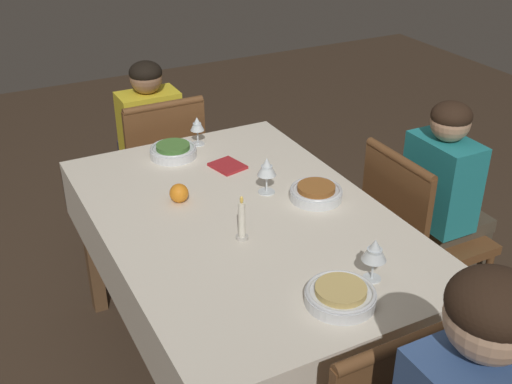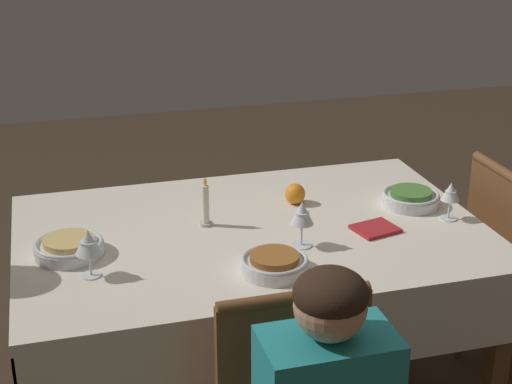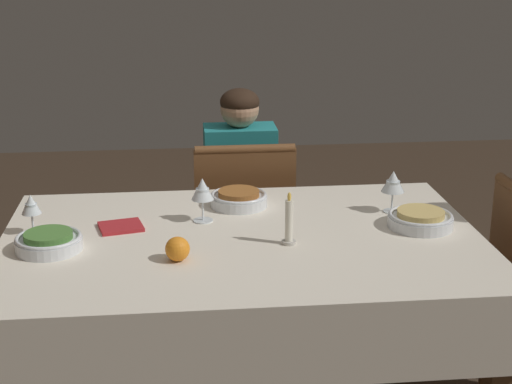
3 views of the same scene
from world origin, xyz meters
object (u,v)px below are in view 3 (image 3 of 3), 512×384
bowl_south (239,198)px  candle_centerpiece (289,224)px  chair_south (243,226)px  bowl_east (49,241)px  dining_table (242,262)px  napkin_red_folded (121,227)px  wine_glass_west (393,183)px  orange_fruit (177,249)px  wine_glass_south (202,191)px  bowl_west (420,219)px  person_child_teal (239,195)px  wine_glass_east (31,206)px

bowl_south → candle_centerpiece: size_ratio=1.21×
chair_south → bowl_east: (0.66, 0.82, 0.28)m
dining_table → napkin_red_folded: bearing=-17.0°
wine_glass_west → orange_fruit: 0.82m
wine_glass_south → wine_glass_west: bearing=-177.8°
chair_south → bowl_south: chair_south is taller
wine_glass_west → candle_centerpiece: size_ratio=0.88×
candle_centerpiece → napkin_red_folded: size_ratio=1.06×
wine_glass_west → wine_glass_south: bearing=2.2°
bowl_west → wine_glass_west: wine_glass_west is taller
wine_glass_west → dining_table: bearing=19.2°
bowl_east → orange_fruit: 0.40m
person_child_teal → orange_fruit: bearing=76.3°
bowl_west → wine_glass_east: (1.24, -0.07, 0.07)m
wine_glass_west → wine_glass_east: bearing=4.2°
person_child_teal → wine_glass_east: size_ratio=8.14×
dining_table → person_child_teal: size_ratio=1.42×
napkin_red_folded → wine_glass_east: bearing=4.0°
bowl_south → napkin_red_folded: 0.44m
person_child_teal → bowl_west: size_ratio=5.02×
chair_south → bowl_east: 1.09m
bowl_west → orange_fruit: orange_fruit is taller
wine_glass_south → wine_glass_east: wine_glass_south is taller
chair_south → wine_glass_east: (0.72, 0.68, 0.35)m
dining_table → orange_fruit: size_ratio=20.89×
bowl_west → orange_fruit: bearing=14.2°
bowl_south → orange_fruit: orange_fruit is taller
chair_south → bowl_west: size_ratio=4.18×
dining_table → wine_glass_south: (0.12, -0.16, 0.19)m
candle_centerpiece → chair_south: bearing=-85.4°
person_child_teal → bowl_south: size_ratio=5.31×
bowl_south → wine_glass_east: 0.70m
wine_glass_west → wine_glass_south: 0.65m
wine_glass_west → wine_glass_south: size_ratio=0.98×
bowl_south → wine_glass_south: bearing=47.5°
chair_south → bowl_east: bearing=51.5°
person_child_teal → napkin_red_folded: bearing=61.3°
bowl_south → wine_glass_east: (0.67, 0.20, 0.07)m
dining_table → wine_glass_south: size_ratio=10.18×
orange_fruit → napkin_red_folded: size_ratio=0.46×
dining_table → chair_south: bearing=-95.0°
person_child_teal → wine_glass_west: (-0.46, 0.76, 0.28)m
bowl_west → bowl_south: (0.57, -0.27, 0.00)m
orange_fruit → person_child_teal: bearing=-103.7°
wine_glass_east → napkin_red_folded: 0.29m
wine_glass_east → napkin_red_folded: size_ratio=0.83×
chair_south → wine_glass_south: wine_glass_south is taller
dining_table → orange_fruit: 0.29m
wine_glass_east → wine_glass_south: bearing=-173.6°
person_child_teal → orange_fruit: person_child_teal is taller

